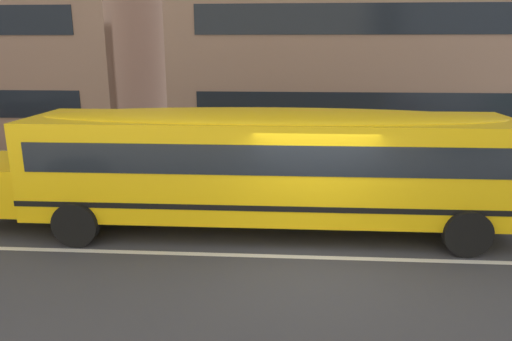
{
  "coord_description": "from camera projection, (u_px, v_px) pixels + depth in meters",
  "views": [
    {
      "loc": [
        -0.59,
        -8.8,
        4.15
      ],
      "look_at": [
        -1.22,
        0.75,
        1.61
      ],
      "focal_mm": 32.88,
      "sensor_mm": 36.0,
      "label": 1
    }
  ],
  "objects": [
    {
      "name": "school_bus",
      "position": [
        258.0,
        160.0,
        10.61
      ],
      "size": [
        12.56,
        2.97,
        2.81
      ],
      "rotation": [
        0.0,
        0.0,
        3.15
      ],
      "color": "yellow",
      "rests_on": "ground_plane"
    },
    {
      "name": "sidewalk_far",
      "position": [
        302.0,
        164.0,
        17.04
      ],
      "size": [
        120.0,
        3.0,
        0.01
      ],
      "primitive_type": "cube",
      "color": "gray",
      "rests_on": "ground_plane"
    },
    {
      "name": "lane_centreline",
      "position": [
        313.0,
        257.0,
        9.51
      ],
      "size": [
        110.0,
        0.16,
        0.01
      ],
      "primitive_type": "cube",
      "color": "silver",
      "rests_on": "ground_plane"
    },
    {
      "name": "ground_plane",
      "position": [
        313.0,
        257.0,
        9.52
      ],
      "size": [
        400.0,
        400.0,
        0.0
      ],
      "primitive_type": "plane",
      "color": "#38383D"
    }
  ]
}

